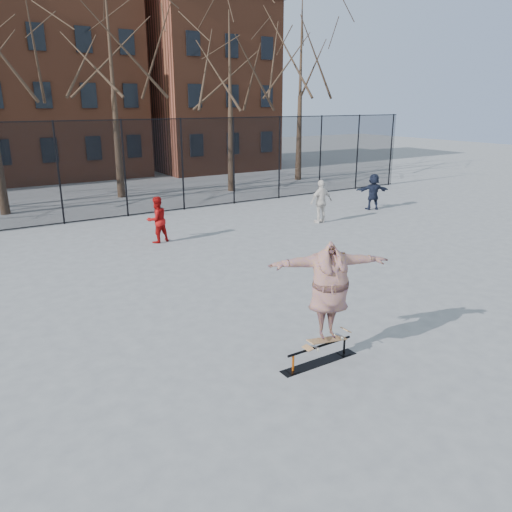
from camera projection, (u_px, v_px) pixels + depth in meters
ground at (281, 343)px, 10.07m from camera, size 100.00×100.00×0.00m
skate_rail at (319, 356)px, 9.26m from camera, size 1.64×0.25×0.36m
skateboard at (327, 340)px, 9.26m from camera, size 0.90×0.21×0.11m
skater at (329, 292)px, 8.98m from camera, size 2.31×1.38×1.82m
bystander_red at (157, 220)px, 17.04m from camera, size 0.88×0.74×1.59m
bystander_white at (321, 202)px, 19.81m from camera, size 1.02×0.45×1.72m
bystander_navy at (373, 192)px, 22.31m from camera, size 1.56×1.03×1.61m
fence at (95, 170)px, 19.94m from camera, size 34.03×0.07×4.00m
tree_row at (51, 37)px, 21.60m from camera, size 33.66×7.46×10.67m
rowhouses at (41, 77)px, 29.62m from camera, size 29.00×7.00×13.00m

